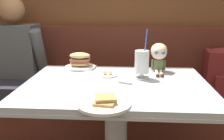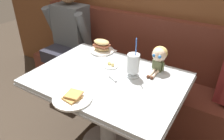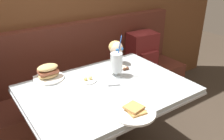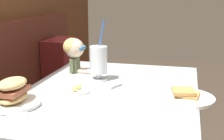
{
  "view_description": "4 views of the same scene",
  "coord_description": "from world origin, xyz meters",
  "views": [
    {
      "loc": [
        0.07,
        -1.25,
        1.21
      ],
      "look_at": [
        -0.03,
        0.25,
        0.8
      ],
      "focal_mm": 40.24,
      "sensor_mm": 36.0,
      "label": 1
    },
    {
      "loc": [
        0.74,
        -0.95,
        1.58
      ],
      "look_at": [
        0.05,
        0.16,
        0.82
      ],
      "focal_mm": 34.48,
      "sensor_mm": 36.0,
      "label": 2
    },
    {
      "loc": [
        -0.79,
        -1.03,
        1.55
      ],
      "look_at": [
        0.05,
        0.19,
        0.85
      ],
      "focal_mm": 38.69,
      "sensor_mm": 36.0,
      "label": 3
    },
    {
      "loc": [
        -1.34,
        -0.16,
        1.2
      ],
      "look_at": [
        -0.02,
        0.17,
        0.85
      ],
      "focal_mm": 49.69,
      "sensor_mm": 36.0,
      "label": 4
    }
  ],
  "objects": [
    {
      "name": "booth_bench",
      "position": [
        0.0,
        0.81,
        0.33
      ],
      "size": [
        2.6,
        0.48,
        1.0
      ],
      "color": "#512319",
      "rests_on": "ground"
    },
    {
      "name": "seated_doll",
      "position": [
        0.28,
        0.46,
        0.87
      ],
      "size": [
        0.12,
        0.22,
        0.2
      ],
      "color": "#5B6642",
      "rests_on": "diner_table"
    },
    {
      "name": "diner_table",
      "position": [
        0.0,
        0.18,
        0.54
      ],
      "size": [
        1.11,
        0.81,
        0.74
      ],
      "color": "#B2BCC1",
      "rests_on": "ground"
    },
    {
      "name": "diner_patron",
      "position": [
        -0.89,
        0.76,
        0.74
      ],
      "size": [
        0.55,
        0.48,
        0.81
      ],
      "color": "#4C5156",
      "rests_on": "booth_bench"
    },
    {
      "name": "butter_saucer",
      "position": [
        -0.06,
        0.33,
        0.75
      ],
      "size": [
        0.12,
        0.12,
        0.04
      ],
      "color": "white",
      "rests_on": "diner_table"
    },
    {
      "name": "sandwich_plate",
      "position": [
        -0.28,
        0.52,
        0.79
      ],
      "size": [
        0.23,
        0.23,
        0.12
      ],
      "color": "white",
      "rests_on": "diner_table"
    },
    {
      "name": "milkshake_glass",
      "position": [
        0.15,
        0.28,
        0.84
      ],
      "size": [
        0.1,
        0.1,
        0.32
      ],
      "color": "silver",
      "rests_on": "diner_table"
    },
    {
      "name": "butter_knife",
      "position": [
        0.09,
        0.15,
        0.74
      ],
      "size": [
        0.22,
        0.12,
        0.01
      ],
      "color": "silver",
      "rests_on": "diner_table"
    },
    {
      "name": "toast_plate",
      "position": [
        -0.04,
        -0.16,
        0.75
      ],
      "size": [
        0.25,
        0.25,
        0.04
      ],
      "color": "white",
      "rests_on": "diner_table"
    }
  ]
}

